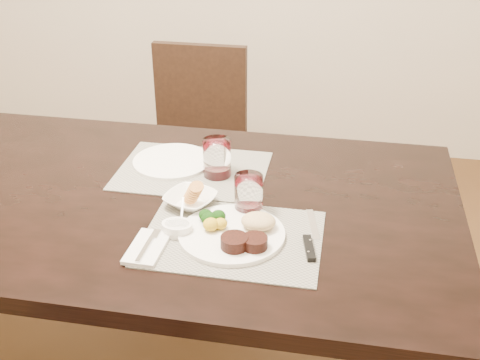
% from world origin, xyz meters
% --- Properties ---
extents(dining_table, '(2.00, 1.00, 0.75)m').
position_xyz_m(dining_table, '(0.00, 0.00, 0.67)').
color(dining_table, black).
rests_on(dining_table, ground).
extents(chair_far, '(0.42, 0.42, 0.90)m').
position_xyz_m(chair_far, '(0.00, 0.93, 0.50)').
color(chair_far, black).
rests_on(chair_far, ground).
extents(placemat_near, '(0.46, 0.34, 0.00)m').
position_xyz_m(placemat_near, '(0.39, -0.18, 0.75)').
color(placemat_near, gray).
rests_on(placemat_near, dining_table).
extents(placemat_far, '(0.46, 0.34, 0.00)m').
position_xyz_m(placemat_far, '(0.19, 0.17, 0.75)').
color(placemat_far, gray).
rests_on(placemat_far, dining_table).
extents(dinner_plate, '(0.28, 0.28, 0.05)m').
position_xyz_m(dinner_plate, '(0.40, -0.17, 0.77)').
color(dinner_plate, white).
rests_on(dinner_plate, placemat_near).
extents(napkin_fork, '(0.09, 0.15, 0.02)m').
position_xyz_m(napkin_fork, '(0.19, -0.27, 0.76)').
color(napkin_fork, silver).
rests_on(napkin_fork, placemat_near).
extents(steak_knife, '(0.05, 0.24, 0.01)m').
position_xyz_m(steak_knife, '(0.59, -0.17, 0.76)').
color(steak_knife, silver).
rests_on(steak_knife, placemat_near).
extents(cracker_bowl, '(0.18, 0.18, 0.06)m').
position_xyz_m(cracker_bowl, '(0.24, -0.04, 0.77)').
color(cracker_bowl, white).
rests_on(cracker_bowl, placemat_near).
extents(sauce_ramekin, '(0.08, 0.12, 0.06)m').
position_xyz_m(sauce_ramekin, '(0.24, -0.18, 0.77)').
color(sauce_ramekin, white).
rests_on(sauce_ramekin, placemat_near).
extents(wine_glass_near, '(0.08, 0.08, 0.11)m').
position_xyz_m(wine_glass_near, '(0.41, -0.04, 0.80)').
color(wine_glass_near, white).
rests_on(wine_glass_near, placemat_near).
extents(far_plate, '(0.25, 0.25, 0.01)m').
position_xyz_m(far_plate, '(0.11, 0.21, 0.76)').
color(far_plate, white).
rests_on(far_plate, placemat_far).
extents(wine_glass_far, '(0.09, 0.09, 0.12)m').
position_xyz_m(wine_glass_far, '(0.28, 0.15, 0.81)').
color(wine_glass_far, white).
rests_on(wine_glass_far, placemat_far).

